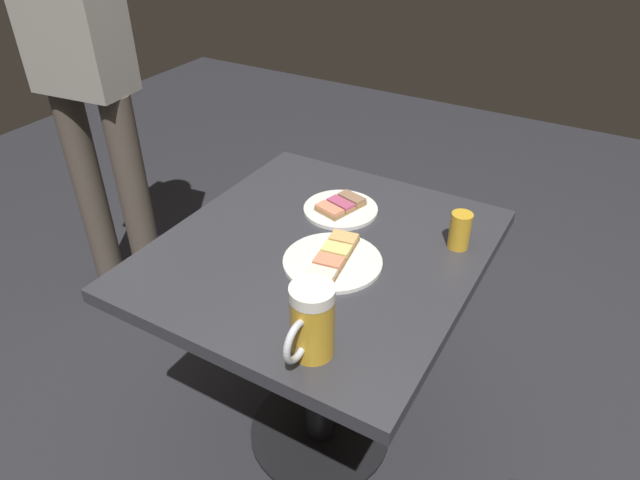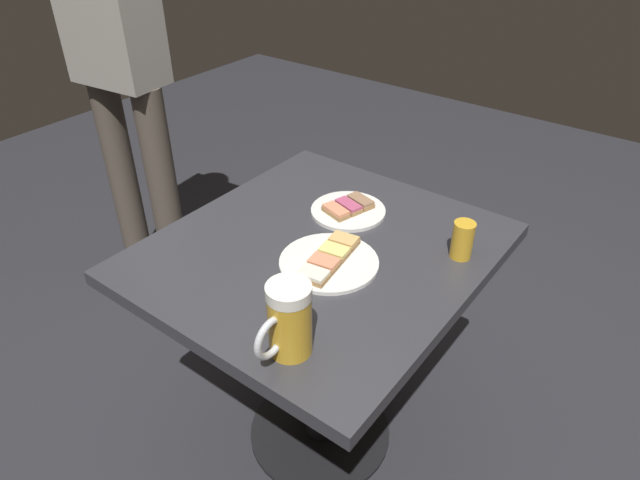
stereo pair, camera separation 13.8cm
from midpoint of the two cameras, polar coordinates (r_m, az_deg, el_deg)
ground_plane at (r=1.90m, az=2.20°, el=-18.90°), size 6.00×6.00×0.00m
cafe_table at (r=1.48m, az=2.68°, el=-5.38°), size 0.75×0.83×0.72m
plate_near at (r=1.33m, az=3.89°, el=-2.22°), size 0.24×0.24×0.03m
plate_far at (r=1.53m, az=5.46°, el=3.02°), size 0.20×0.20×0.03m
beer_mug at (r=1.06m, az=0.50°, el=-8.31°), size 0.09×0.14×0.16m
beer_glass_small at (r=1.39m, az=17.01°, el=-0.09°), size 0.05×0.05×0.09m
patron_standing at (r=2.13m, az=-17.86°, el=16.31°), size 0.34×0.21×1.58m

